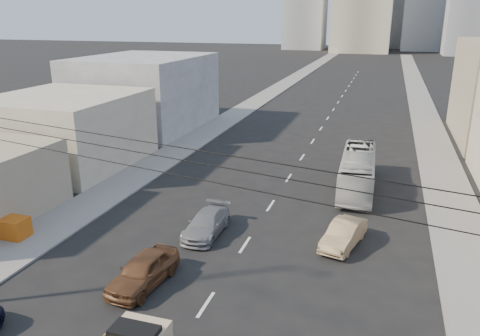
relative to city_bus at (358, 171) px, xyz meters
The scene contains 13 objects.
sidewalk_left 47.97m from the city_bus, 110.82° to the left, with size 3.50×180.00×0.12m, color slate.
sidewalk_right 45.30m from the city_bus, 81.80° to the left, with size 3.50×180.00×0.12m, color slate.
lane_dashes 28.35m from the city_bus, 100.76° to the left, with size 0.15×104.00×0.01m.
city_bus is the anchor object (origin of this frame).
sedan_brown 18.70m from the city_bus, 117.71° to the right, with size 1.79×4.46×1.52m, color brown.
sedan_tan 9.63m from the city_bus, 90.17° to the right, with size 1.46×4.17×1.38m, color tan.
sedan_grey 13.15m from the city_bus, 126.67° to the right, with size 1.86×4.58×1.33m, color gray.
overhead_wires 25.42m from the city_bus, 102.59° to the right, with size 23.01×5.02×0.72m.
crate_stack 23.29m from the city_bus, 141.77° to the right, with size 1.80×1.20×1.14m.
bldg_left_mid 24.37m from the city_bus, behind, with size 11.00×12.00×6.00m, color #B0A58D.
bldg_left_far 28.50m from the city_bus, 150.86° to the left, with size 12.00×16.00×8.00m, color gray.
midrise_nw 158.72m from the city_bus, 101.43° to the left, with size 15.00×15.00×34.00m, color gray.
midrise_east 142.54m from the city_bus, 79.98° to the left, with size 14.00×14.00×28.00m, color gray.
Camera 1 is at (6.82, -8.62, 12.21)m, focal length 35.00 mm.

